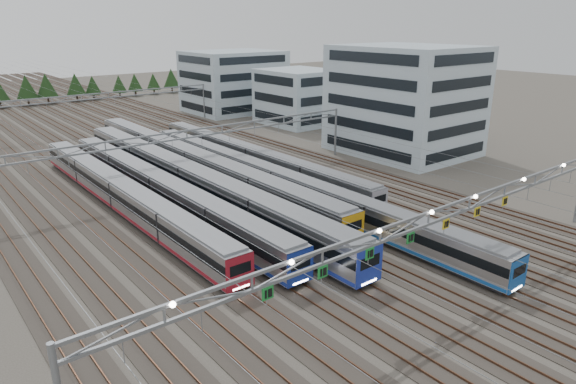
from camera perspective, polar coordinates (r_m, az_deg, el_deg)
ground at (r=44.83m, az=14.55°, el=-11.57°), size 400.00×400.00×0.00m
track_bed at (r=128.24m, az=-23.70°, el=7.76°), size 54.00×260.00×5.42m
train_a at (r=65.21m, az=-18.02°, el=-0.23°), size 2.81×52.38×3.66m
train_b at (r=65.58m, az=-13.95°, el=0.29°), size 2.88×54.49×3.75m
train_c at (r=68.20m, az=-10.89°, el=1.35°), size 3.13×63.86×4.08m
train_d at (r=76.11m, az=-10.35°, el=3.16°), size 3.09×64.88×4.04m
train_e at (r=66.80m, az=-1.00°, el=1.07°), size 2.69×65.56×3.50m
train_f at (r=79.07m, az=-3.92°, el=3.80°), size 2.69×51.86×3.49m
gantry_near at (r=41.71m, az=15.42°, el=-3.18°), size 56.36×0.61×8.08m
gantry_mid at (r=71.90m, az=-11.13°, el=5.60°), size 56.36×0.36×8.00m
gantry_far at (r=113.22m, az=-21.95°, el=9.26°), size 56.36×0.36×8.00m
depot_bldg_south at (r=91.40m, az=12.82°, el=9.91°), size 18.00×22.00×18.14m
depot_bldg_mid at (r=115.96m, az=1.15°, el=10.54°), size 14.00×16.00×11.87m
depot_bldg_north at (r=133.02m, az=-6.04°, el=12.13°), size 22.00×18.00×14.90m
treeline at (r=159.28m, az=-25.04°, el=10.41°), size 106.40×5.60×7.02m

